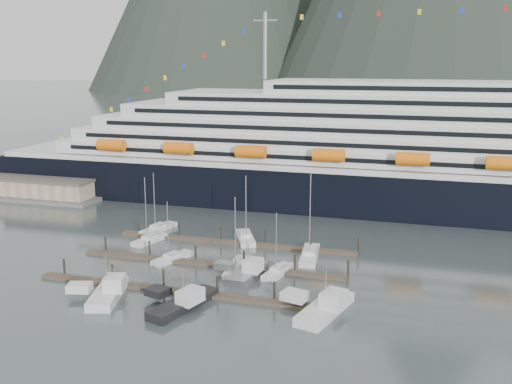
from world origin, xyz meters
TOP-DOWN VIEW (x-y plane):
  - ground at (0.00, 0.00)m, footprint 1600.00×1600.00m
  - cruise_ship at (30.03, 54.94)m, footprint 210.00×30.40m
  - warehouse at (-72.00, 42.00)m, footprint 46.00×20.00m
  - dock_near at (-4.93, -9.95)m, footprint 48.18×2.28m
  - dock_mid at (-4.93, 3.05)m, footprint 48.18×2.28m
  - dock_far at (-4.93, 16.05)m, footprint 48.18×2.28m
  - sailboat_a at (-21.17, 12.41)m, footprint 4.42×8.90m
  - sailboat_c at (-12.28, 3.59)m, footprint 5.23×8.82m
  - sailboat_d at (0.34, 2.37)m, footprint 3.37×10.85m
  - sailboat_e at (-23.05, 19.99)m, footprint 4.62×10.14m
  - sailboat_f at (-3.52, 18.91)m, footprint 6.80×10.29m
  - sailboat_g at (10.88, 12.22)m, footprint 4.22×11.76m
  - sailboat_h at (7.59, 2.35)m, footprint 3.89×8.56m
  - trawler_b at (-14.42, -15.03)m, footprint 9.40×11.84m
  - trawler_c at (-2.10, -14.96)m, footprint 9.87×13.20m
  - trawler_d at (17.86, -10.99)m, footprint 10.10×13.18m
  - trawler_e at (2.95, -0.53)m, footprint 8.24×10.80m

SIDE VIEW (x-z plane):
  - ground at x=0.00m, z-range 0.00..0.00m
  - dock_near at x=-4.93m, z-range -1.29..1.91m
  - dock_mid at x=-4.93m, z-range -1.29..1.91m
  - dock_far at x=-4.93m, z-range -1.29..1.91m
  - sailboat_c at x=-12.28m, z-range -5.28..6.07m
  - sailboat_h at x=7.59m, z-range -5.22..6.01m
  - sailboat_d at x=0.34m, z-range -6.32..7.15m
  - sailboat_e at x=-23.05m, z-range -6.08..6.91m
  - sailboat_a at x=-21.17m, z-range -6.36..7.20m
  - sailboat_f at x=-3.52m, z-range -6.46..7.33m
  - sailboat_g at x=10.88m, z-range -7.68..8.57m
  - trawler_c at x=-2.10m, z-range -2.40..4.10m
  - trawler_e at x=2.95m, z-range -2.54..4.30m
  - trawler_b at x=-14.42m, z-range -2.74..4.59m
  - trawler_d at x=17.86m, z-range -2.83..4.72m
  - warehouse at x=-72.00m, z-range -0.65..5.15m
  - cruise_ship at x=30.03m, z-range -13.11..37.19m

